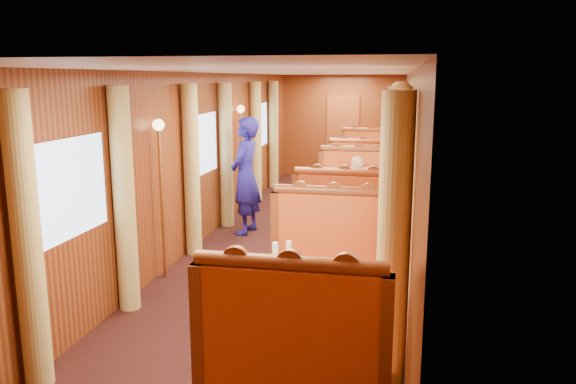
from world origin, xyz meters
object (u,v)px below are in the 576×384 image
(banquette_mid_aft, at_px, (357,203))
(teapot_left, at_px, (296,275))
(banquette_far_fwd, at_px, (363,186))
(rose_vase_mid, at_px, (352,184))
(table_far, at_px, (366,179))
(steward, at_px, (246,176))
(teapot_back, at_px, (310,269))
(fruit_plate, at_px, (353,287))
(rose_vase_far, at_px, (366,153))
(table_near, at_px, (316,322))
(banquette_near_aft, at_px, (331,276))
(banquette_near_fwd, at_px, (294,377))
(teapot_right, at_px, (314,280))
(table_mid, at_px, (351,221))
(tea_tray, at_px, (300,282))
(banquette_mid_fwd, at_px, (345,237))
(passenger, at_px, (356,186))
(banquette_far_aft, at_px, (369,169))

(banquette_mid_aft, bearing_deg, teapot_left, -92.00)
(banquette_far_fwd, height_order, rose_vase_mid, banquette_far_fwd)
(table_far, bearing_deg, banquette_far_fwd, -90.00)
(teapot_left, xyz_separation_m, steward, (-1.53, 3.99, 0.10))
(teapot_back, bearing_deg, rose_vase_mid, 72.14)
(fruit_plate, distance_m, rose_vase_far, 7.13)
(table_near, distance_m, banquette_near_aft, 1.02)
(banquette_near_fwd, bearing_deg, teapot_back, 93.63)
(teapot_left, bearing_deg, teapot_back, 52.30)
(teapot_right, bearing_deg, rose_vase_far, 95.11)
(banquette_near_aft, xyz_separation_m, table_mid, (0.00, 2.49, -0.05))
(table_mid, xyz_separation_m, table_far, (0.00, 3.50, 0.00))
(banquette_near_aft, distance_m, fruit_plate, 1.25)
(tea_tray, relative_size, fruit_plate, 1.57)
(banquette_mid_fwd, bearing_deg, rose_vase_mid, 90.16)
(teapot_left, bearing_deg, table_far, 76.26)
(steward, bearing_deg, table_near, 30.14)
(table_near, relative_size, table_far, 1.00)
(banquette_far_fwd, bearing_deg, passenger, -90.00)
(banquette_near_aft, bearing_deg, banquette_near_fwd, -90.00)
(teapot_right, distance_m, steward, 4.40)
(table_mid, distance_m, steward, 1.82)
(banquette_near_fwd, distance_m, table_far, 8.01)
(rose_vase_mid, bearing_deg, fruit_plate, -84.99)
(banquette_near_fwd, xyz_separation_m, banquette_near_aft, (0.00, 2.03, 0.00))
(banquette_mid_aft, relative_size, teapot_left, 8.07)
(table_mid, height_order, banquette_far_aft, banquette_far_aft)
(banquette_near_fwd, bearing_deg, table_near, 90.00)
(banquette_far_fwd, xyz_separation_m, teapot_back, (-0.07, -5.89, 0.39))
(banquette_near_fwd, xyz_separation_m, table_far, (0.00, 8.01, -0.05))
(tea_tray, bearing_deg, steward, 111.50)
(table_far, bearing_deg, passenger, -90.00)
(banquette_far_fwd, height_order, steward, steward)
(banquette_mid_aft, height_order, table_far, banquette_mid_aft)
(banquette_mid_aft, distance_m, teapot_left, 4.63)
(teapot_back, bearing_deg, teapot_left, -131.98)
(banquette_mid_fwd, height_order, teapot_left, banquette_mid_fwd)
(banquette_near_fwd, relative_size, rose_vase_mid, 3.72)
(banquette_near_aft, distance_m, steward, 3.38)
(banquette_far_aft, height_order, rose_vase_mid, banquette_far_aft)
(table_mid, height_order, teapot_back, teapot_back)
(steward, bearing_deg, fruit_plate, 33.12)
(banquette_mid_aft, height_order, banquette_far_aft, same)
(table_mid, xyz_separation_m, rose_vase_far, (-0.01, 3.48, 0.55))
(banquette_far_fwd, distance_m, banquette_far_aft, 2.03)
(table_far, height_order, tea_tray, tea_tray)
(table_near, height_order, tea_tray, tea_tray)
(banquette_far_fwd, distance_m, teapot_back, 5.90)
(banquette_far_aft, bearing_deg, steward, -112.37)
(banquette_far_aft, bearing_deg, banquette_far_fwd, -90.00)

